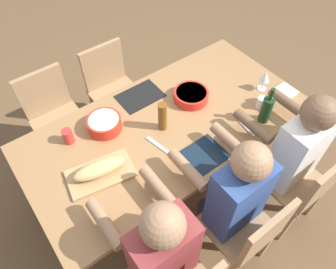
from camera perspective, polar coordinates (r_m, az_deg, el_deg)
ground_plane at (r=2.78m, az=0.00°, el=-8.16°), size 8.00×8.00×0.00m
dining_table at (r=2.24m, az=0.00°, el=0.59°), size 1.98×1.01×0.74m
chair_near_right at (r=2.75m, az=-19.80°, el=3.46°), size 0.40×0.40×0.85m
diner_far_right at (r=1.79m, az=-1.64°, el=-19.93°), size 0.41×0.53×1.20m
chair_near_center at (r=2.87m, az=-10.09°, el=8.45°), size 0.40×0.40×0.85m
chair_far_center at (r=2.11m, az=14.19°, el=-16.62°), size 0.40×0.40×0.85m
diner_far_center at (r=1.96m, az=11.56°, el=-10.46°), size 0.41×0.53×1.20m
chair_far_left at (r=2.39m, az=23.23°, el=-8.43°), size 0.40×0.40×0.85m
diner_far_left at (r=2.25m, az=21.39°, el=-2.57°), size 0.41×0.53×1.20m
serving_bowl_fruit at (r=2.32m, az=4.17°, el=7.07°), size 0.25×0.25×0.07m
serving_bowl_pasta at (r=2.16m, az=-11.39°, el=2.00°), size 0.23×0.23×0.09m
cutting_board at (r=1.97m, az=-12.00°, el=-6.89°), size 0.43×0.29×0.02m
bread_loaf at (r=1.93m, az=-12.27°, el=-6.03°), size 0.33×0.17×0.09m
wine_bottle at (r=2.23m, az=17.28°, el=4.37°), size 0.08×0.08×0.29m
beer_bottle at (r=2.08m, az=-1.08°, el=3.32°), size 0.06×0.06×0.22m
wine_glass at (r=2.45m, az=17.04°, el=9.86°), size 0.08×0.08×0.17m
cup_near_right at (r=2.15m, az=-17.55°, el=-0.30°), size 0.07×0.07×0.11m
fork_far_right at (r=1.84m, az=-11.01°, el=-14.58°), size 0.03×0.17×0.01m
placemat_near_center at (r=2.37m, az=-5.04°, el=6.90°), size 0.32×0.23×0.01m
placemat_far_center at (r=2.02m, az=5.90°, el=-4.04°), size 0.32×0.23×0.01m
cup_far_left at (r=2.35m, az=16.45°, el=5.53°), size 0.07×0.07×0.09m
fork_far_left at (r=2.22m, az=13.80°, el=1.24°), size 0.04×0.17×0.01m
carving_knife at (r=2.06m, az=-1.48°, el=-2.19°), size 0.07×0.23×0.01m
napkin_stack at (r=2.54m, az=20.32°, el=7.25°), size 0.14×0.14×0.02m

